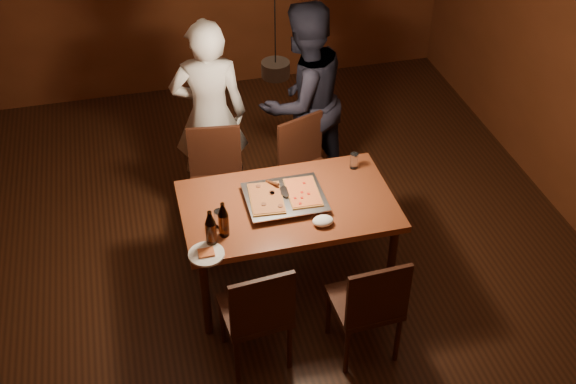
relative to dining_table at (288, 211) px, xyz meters
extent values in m
plane|color=#361B0E|center=(-0.05, 0.12, -0.68)|extent=(6.00, 6.00, 0.00)
cube|color=brown|center=(0.00, 0.00, 0.05)|extent=(1.50, 0.90, 0.05)
cylinder|color=#38190F|center=(-0.67, -0.37, -0.33)|extent=(0.06, 0.06, 0.70)
cylinder|color=#38190F|center=(0.67, -0.37, -0.33)|extent=(0.06, 0.06, 0.70)
cylinder|color=#38190F|center=(-0.67, 0.37, -0.33)|extent=(0.06, 0.06, 0.70)
cylinder|color=#38190F|center=(0.67, 0.37, -0.33)|extent=(0.06, 0.06, 0.70)
cube|color=#38190F|center=(-0.41, 0.69, -0.25)|extent=(0.47, 0.47, 0.04)
cube|color=#38190F|center=(-0.38, 0.87, -0.01)|extent=(0.42, 0.08, 0.45)
cube|color=#38190F|center=(0.37, 0.66, -0.25)|extent=(0.54, 0.54, 0.04)
cube|color=#38190F|center=(0.31, 0.83, -0.01)|extent=(0.40, 0.17, 0.45)
cube|color=#38190F|center=(-0.39, -0.64, -0.25)|extent=(0.46, 0.46, 0.04)
cube|color=#38190F|center=(-0.37, -0.83, -0.01)|extent=(0.42, 0.07, 0.45)
cube|color=#38190F|center=(0.33, -0.75, -0.25)|extent=(0.44, 0.44, 0.04)
cube|color=#38190F|center=(0.34, -0.94, -0.01)|extent=(0.42, 0.05, 0.45)
cube|color=silver|center=(-0.02, 0.02, 0.10)|extent=(0.57, 0.48, 0.05)
cube|color=maroon|center=(-0.15, 0.02, 0.13)|extent=(0.26, 0.38, 0.02)
cube|color=gold|center=(0.12, 0.03, 0.13)|extent=(0.24, 0.36, 0.02)
cylinder|color=black|center=(-0.59, -0.29, 0.16)|extent=(0.07, 0.07, 0.17)
cone|color=black|center=(-0.59, -0.29, 0.30)|extent=(0.07, 0.07, 0.10)
cylinder|color=black|center=(-0.49, -0.22, 0.16)|extent=(0.07, 0.07, 0.17)
cone|color=black|center=(-0.49, -0.22, 0.29)|extent=(0.07, 0.07, 0.10)
cylinder|color=silver|center=(-0.50, -0.12, 0.13)|extent=(0.08, 0.08, 0.12)
cylinder|color=silver|center=(0.58, 0.29, 0.14)|extent=(0.06, 0.06, 0.13)
cylinder|color=white|center=(-0.64, -0.39, 0.08)|extent=(0.24, 0.24, 0.02)
cube|color=gold|center=(-0.64, -0.39, 0.10)|extent=(0.10, 0.08, 0.01)
ellipsoid|color=white|center=(0.17, -0.28, 0.10)|extent=(0.15, 0.11, 0.06)
imported|color=silver|center=(-0.37, 1.15, 0.16)|extent=(0.66, 0.48, 1.67)
imported|color=black|center=(0.42, 1.16, 0.18)|extent=(1.02, 0.93, 1.71)
cylinder|color=black|center=(-0.05, 0.12, 1.07)|extent=(0.18, 0.18, 0.10)
camera|label=1|loc=(-0.96, -3.82, 3.26)|focal=45.00mm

